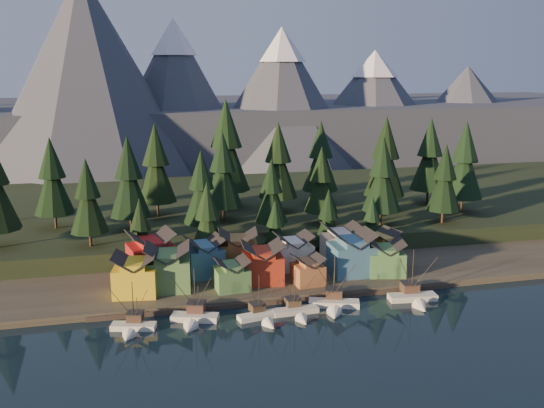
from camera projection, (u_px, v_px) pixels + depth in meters
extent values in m
plane|color=black|center=(301.00, 333.00, 114.87)|extent=(500.00, 500.00, 0.00)
cube|color=#332E25|center=(256.00, 264.00, 152.58)|extent=(400.00, 50.00, 1.50)
cube|color=black|center=(223.00, 211.00, 199.42)|extent=(420.00, 100.00, 6.00)
cube|color=#443A31|center=(279.00, 299.00, 130.38)|extent=(80.00, 4.00, 1.00)
cube|color=#4B5060|center=(179.00, 130.00, 338.79)|extent=(560.00, 160.00, 30.00)
cone|color=#4B5060|center=(86.00, 77.00, 264.83)|extent=(100.00, 100.00, 90.00)
cone|color=#4B5060|center=(175.00, 95.00, 293.22)|extent=(80.00, 80.00, 72.00)
cone|color=white|center=(173.00, 37.00, 287.18)|extent=(22.40, 22.40, 17.28)
cone|color=#4B5060|center=(281.00, 99.00, 294.00)|extent=(84.00, 84.00, 68.00)
cone|color=white|center=(282.00, 44.00, 288.29)|extent=(23.52, 23.52, 16.32)
cone|color=#4B5060|center=(373.00, 106.00, 323.13)|extent=(92.00, 92.00, 58.00)
cone|color=white|center=(375.00, 64.00, 318.26)|extent=(25.76, 25.76, 13.92)
cone|color=#4B5060|center=(465.00, 110.00, 345.62)|extent=(88.00, 88.00, 50.00)
cube|color=silver|center=(134.00, 327.00, 116.41)|extent=(8.94, 4.89, 1.49)
cone|color=silver|center=(127.00, 338.00, 111.86)|extent=(3.44, 3.53, 2.79)
cube|color=black|center=(134.00, 330.00, 116.53)|extent=(9.15, 4.99, 0.33)
cube|color=#423023|center=(135.00, 317.00, 117.61)|extent=(3.59, 3.46, 1.67)
cube|color=#2B2829|center=(135.00, 313.00, 117.40)|extent=(3.82, 3.69, 0.19)
cylinder|color=black|center=(133.00, 302.00, 115.84)|extent=(0.17, 0.17, 8.36)
cylinder|color=black|center=(137.00, 307.00, 119.04)|extent=(0.13, 0.13, 4.09)
cube|color=silver|center=(195.00, 318.00, 120.43)|extent=(9.81, 6.00, 1.69)
cone|color=silver|center=(189.00, 329.00, 115.48)|extent=(4.02, 4.02, 3.16)
cube|color=black|center=(195.00, 321.00, 120.57)|extent=(10.04, 6.13, 0.37)
cube|color=#4B3128|center=(196.00, 307.00, 121.72)|extent=(4.22, 4.09, 1.90)
cube|color=#2B2829|center=(196.00, 302.00, 121.48)|extent=(4.49, 4.36, 0.21)
cylinder|color=black|center=(195.00, 291.00, 119.75)|extent=(0.19, 0.19, 9.49)
cylinder|color=black|center=(198.00, 297.00, 123.26)|extent=(0.15, 0.15, 4.64)
cube|color=white|center=(260.00, 316.00, 121.52)|extent=(9.52, 4.30, 1.39)
cone|color=white|center=(271.00, 326.00, 117.05)|extent=(3.16, 3.57, 2.62)
cube|color=black|center=(260.00, 319.00, 121.64)|extent=(9.75, 4.38, 0.31)
cube|color=#433424|center=(257.00, 307.00, 122.71)|extent=(3.23, 3.09, 1.57)
cube|color=#2B2829|center=(257.00, 303.00, 122.52)|extent=(3.44, 3.30, 0.17)
cylinder|color=black|center=(259.00, 294.00, 121.01)|extent=(0.16, 0.16, 7.85)
cylinder|color=black|center=(253.00, 298.00, 124.13)|extent=(0.12, 0.12, 3.84)
cube|color=beige|center=(295.00, 312.00, 123.87)|extent=(9.53, 3.08, 1.44)
cone|color=beige|center=(304.00, 322.00, 119.02)|extent=(2.82, 3.33, 2.69)
cube|color=black|center=(295.00, 314.00, 123.99)|extent=(9.77, 3.13, 0.31)
cube|color=brown|center=(293.00, 302.00, 125.18)|extent=(2.98, 2.81, 1.62)
cube|color=#2B2829|center=(293.00, 298.00, 124.98)|extent=(3.17, 2.99, 0.18)
cylinder|color=black|center=(295.00, 289.00, 123.37)|extent=(0.16, 0.16, 8.08)
cylinder|color=black|center=(290.00, 293.00, 126.73)|extent=(0.13, 0.13, 3.95)
cube|color=silver|center=(334.00, 304.00, 127.53)|extent=(11.06, 6.43, 1.72)
cone|color=silver|center=(334.00, 315.00, 121.88)|extent=(4.21, 4.45, 3.22)
cube|color=black|center=(334.00, 307.00, 127.67)|extent=(11.32, 6.56, 0.38)
cube|color=#473226|center=(334.00, 294.00, 129.05)|extent=(4.28, 4.15, 1.93)
cube|color=#2B2829|center=(334.00, 289.00, 128.81)|extent=(4.56, 4.42, 0.21)
cylinder|color=black|center=(334.00, 278.00, 126.91)|extent=(0.19, 0.19, 9.67)
cylinder|color=black|center=(334.00, 283.00, 130.85)|extent=(0.15, 0.15, 4.73)
cube|color=beige|center=(412.00, 298.00, 130.91)|extent=(10.69, 4.43, 1.76)
cone|color=beige|center=(422.00, 308.00, 125.40)|extent=(3.67, 3.89, 3.30)
cube|color=black|center=(412.00, 301.00, 131.06)|extent=(10.95, 4.52, 0.39)
cube|color=#50372A|center=(410.00, 288.00, 132.37)|extent=(3.86, 3.67, 1.98)
cube|color=#2B2829|center=(410.00, 283.00, 132.13)|extent=(4.11, 3.91, 0.22)
cylinder|color=black|center=(413.00, 272.00, 130.25)|extent=(0.20, 0.20, 9.90)
cylinder|color=black|center=(407.00, 278.00, 134.12)|extent=(0.15, 0.15, 4.84)
cube|color=gold|center=(136.00, 280.00, 129.56)|extent=(10.18, 9.24, 6.23)
cube|color=gold|center=(135.00, 264.00, 128.73)|extent=(6.13, 8.45, 1.28)
cube|color=#4B753F|center=(168.00, 274.00, 132.65)|extent=(10.62, 9.68, 7.00)
cube|color=#4B753F|center=(167.00, 255.00, 131.73)|extent=(6.27, 9.00, 1.36)
cube|color=#497A42|center=(232.00, 279.00, 132.75)|extent=(7.60, 7.15, 4.78)
cube|color=#497A42|center=(231.00, 266.00, 132.11)|extent=(4.37, 6.80, 1.01)
cube|color=maroon|center=(262.00, 268.00, 137.04)|extent=(9.63, 8.66, 6.37)
cube|color=maroon|center=(262.00, 252.00, 136.20)|extent=(5.57, 8.17, 1.27)
cube|color=#A06239|center=(308.00, 274.00, 136.13)|extent=(6.86, 6.86, 4.50)
cube|color=#A06239|center=(308.00, 263.00, 135.54)|extent=(4.02, 6.47, 0.89)
cube|color=#376482|center=(352.00, 259.00, 142.06)|extent=(9.91, 8.36, 7.27)
cube|color=#376482|center=(352.00, 242.00, 141.10)|extent=(5.47, 8.17, 1.39)
cube|color=#447740|center=(386.00, 263.00, 142.19)|extent=(9.56, 8.78, 5.64)
cube|color=#447740|center=(386.00, 249.00, 141.44)|extent=(5.93, 7.84, 1.15)
cube|color=maroon|center=(152.00, 261.00, 140.04)|extent=(11.57, 10.72, 7.73)
cube|color=maroon|center=(151.00, 242.00, 139.04)|extent=(7.16, 9.61, 1.40)
cube|color=#3A6B8A|center=(204.00, 262.00, 141.29)|extent=(9.12, 8.67, 6.65)
cube|color=#3A6B8A|center=(204.00, 246.00, 140.43)|extent=(5.44, 8.04, 1.15)
cube|color=olive|center=(238.00, 256.00, 145.60)|extent=(10.10, 8.97, 6.77)
cube|color=olive|center=(238.00, 240.00, 144.72)|extent=(6.06, 8.19, 1.27)
cube|color=silver|center=(293.00, 256.00, 146.28)|extent=(8.85, 7.41, 6.01)
cube|color=silver|center=(293.00, 242.00, 145.49)|extent=(5.01, 7.09, 1.20)
cube|color=silver|center=(341.00, 249.00, 150.70)|extent=(9.13, 8.18, 6.90)
cube|color=silver|center=(341.00, 233.00, 149.80)|extent=(5.14, 7.88, 1.25)
cube|color=#A98B3C|center=(380.00, 251.00, 150.60)|extent=(8.90, 8.56, 6.04)
cube|color=#A98B3C|center=(381.00, 237.00, 149.82)|extent=(5.61, 7.62, 1.05)
cylinder|color=#332319|center=(56.00, 220.00, 165.74)|extent=(0.70, 0.70, 4.42)
cone|color=black|center=(53.00, 186.00, 163.63)|extent=(10.80, 10.80, 15.22)
cone|color=black|center=(51.00, 157.00, 161.89)|extent=(7.36, 7.36, 11.05)
cylinder|color=#332319|center=(91.00, 238.00, 149.21)|extent=(0.70, 0.70, 3.87)
cone|color=black|center=(88.00, 205.00, 147.36)|extent=(9.45, 9.45, 13.32)
cone|color=black|center=(86.00, 178.00, 145.84)|extent=(6.45, 6.45, 9.67)
cylinder|color=#332319|center=(131.00, 223.00, 162.83)|extent=(0.70, 0.70, 4.54)
cone|color=black|center=(129.00, 187.00, 160.66)|extent=(11.11, 11.11, 15.65)
cone|color=black|center=(128.00, 157.00, 158.87)|extent=(7.57, 7.57, 11.36)
cylinder|color=#332319|center=(158.00, 208.00, 178.87)|extent=(0.70, 0.70, 4.84)
cone|color=black|center=(156.00, 173.00, 176.56)|extent=(11.83, 11.83, 16.67)
cone|color=black|center=(155.00, 144.00, 174.66)|extent=(8.07, 8.07, 12.10)
cylinder|color=#332319|center=(203.00, 229.00, 157.64)|extent=(0.70, 0.70, 3.99)
cone|color=black|center=(202.00, 197.00, 155.73)|extent=(9.76, 9.76, 13.75)
cone|color=black|center=(201.00, 169.00, 154.16)|extent=(6.65, 6.65, 9.98)
cylinder|color=#332319|center=(223.00, 213.00, 173.65)|extent=(0.70, 0.70, 4.56)
cone|color=black|center=(223.00, 179.00, 171.47)|extent=(11.14, 11.14, 15.70)
cone|color=black|center=(222.00, 151.00, 169.68)|extent=(7.60, 7.60, 11.39)
cylinder|color=#332319|center=(271.00, 228.00, 160.01)|extent=(0.70, 0.70, 3.55)
cone|color=black|center=(271.00, 199.00, 158.31)|extent=(8.67, 8.67, 12.22)
cone|color=black|center=(271.00, 175.00, 156.92)|extent=(5.91, 5.91, 8.87)
cylinder|color=#332319|center=(278.00, 204.00, 184.46)|extent=(0.70, 0.70, 4.83)
cone|color=black|center=(278.00, 170.00, 182.15)|extent=(11.81, 11.81, 16.64)
cone|color=black|center=(278.00, 142.00, 180.25)|extent=(8.05, 8.05, 12.08)
cylinder|color=#332319|center=(321.00, 217.00, 170.34)|extent=(0.70, 0.70, 3.87)
cone|color=black|center=(321.00, 188.00, 168.49)|extent=(9.45, 9.45, 13.31)
cone|color=black|center=(322.00, 164.00, 166.98)|extent=(6.44, 6.44, 9.66)
cylinder|color=#332319|center=(320.00, 196.00, 195.79)|extent=(0.70, 0.70, 4.72)
cone|color=black|center=(320.00, 165.00, 193.53)|extent=(11.54, 11.54, 16.26)
cone|color=black|center=(321.00, 139.00, 191.68)|extent=(7.87, 7.87, 11.80)
cylinder|color=#332319|center=(381.00, 217.00, 169.30)|extent=(0.70, 0.70, 4.39)
cone|color=black|center=(382.00, 184.00, 167.20)|extent=(10.72, 10.72, 15.11)
cone|color=black|center=(383.00, 156.00, 165.47)|extent=(7.31, 7.31, 10.97)
cylinder|color=#332319|center=(384.00, 202.00, 186.24)|extent=(0.70, 0.70, 5.08)
cone|color=black|center=(385.00, 167.00, 183.81)|extent=(12.42, 12.42, 17.50)
cone|color=black|center=(386.00, 137.00, 181.81)|extent=(8.47, 8.47, 12.70)
cylinder|color=#332319|center=(442.00, 216.00, 171.66)|extent=(0.70, 0.70, 3.94)
cone|color=black|center=(444.00, 186.00, 169.78)|extent=(9.64, 9.64, 13.59)
cone|color=black|center=(446.00, 162.00, 168.23)|extent=(6.57, 6.57, 9.86)
cylinder|color=#332319|center=(427.00, 196.00, 196.16)|extent=(0.70, 0.70, 4.87)
cone|color=black|center=(429.00, 164.00, 193.83)|extent=(11.91, 11.91, 16.78)
cone|color=black|center=(431.00, 137.00, 191.91)|extent=(8.12, 8.12, 12.18)
cylinder|color=#332319|center=(227.00, 198.00, 190.53)|extent=(0.70, 0.70, 5.95)
cone|color=black|center=(226.00, 157.00, 187.68)|extent=(14.55, 14.55, 20.51)
cone|color=black|center=(226.00, 123.00, 185.34)|extent=(9.92, 9.92, 14.88)
cylinder|color=#332319|center=(462.00, 204.00, 183.84)|extent=(0.70, 0.70, 4.89)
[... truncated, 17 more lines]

